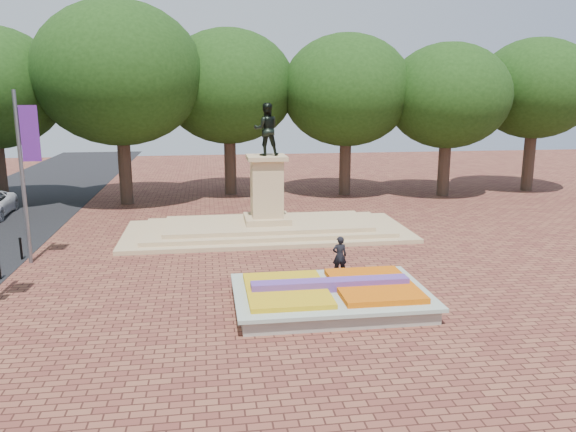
% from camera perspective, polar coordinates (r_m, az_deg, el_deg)
% --- Properties ---
extents(ground, '(90.00, 90.00, 0.00)m').
position_cam_1_polar(ground, '(20.43, 0.31, -7.24)').
color(ground, brown).
rests_on(ground, ground).
extents(flower_bed, '(6.30, 4.30, 0.91)m').
position_cam_1_polar(flower_bed, '(18.64, 4.40, -8.02)').
color(flower_bed, gray).
rests_on(flower_bed, ground).
extents(monument, '(14.00, 6.00, 6.40)m').
position_cam_1_polar(monument, '(27.83, -2.15, -0.02)').
color(monument, tan).
rests_on(monument, ground).
extents(tree_row_back, '(44.80, 8.80, 10.43)m').
position_cam_1_polar(tree_row_back, '(37.39, -0.28, 12.11)').
color(tree_row_back, '#3B2C20').
rests_on(tree_row_back, ground).
extents(pedestrian, '(0.58, 0.39, 1.55)m').
position_cam_1_polar(pedestrian, '(21.57, 5.26, -4.06)').
color(pedestrian, black).
rests_on(pedestrian, ground).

